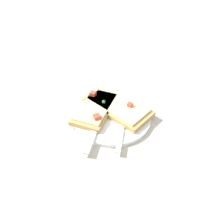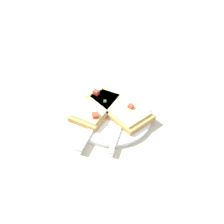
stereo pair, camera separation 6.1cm
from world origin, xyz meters
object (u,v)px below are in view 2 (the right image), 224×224
plate (112,116)px  fork (123,120)px  pizza_slice_main (119,107)px  knife (93,126)px  pizza_slice_corner (97,107)px

plate → fork: bearing=18.2°
fork → pizza_slice_main: (-0.05, 0.02, 0.01)m
knife → fork: bearing=-53.8°
plate → knife: 0.07m
fork → pizza_slice_main: size_ratio=0.85×
plate → pizza_slice_corner: size_ratio=1.19×
fork → pizza_slice_main: 0.05m
knife → pizza_slice_corner: bearing=14.5°
pizza_slice_main → pizza_slice_corner: pizza_slice_corner is taller
knife → pizza_slice_main: size_ratio=0.87×
fork → knife: size_ratio=0.97×
knife → pizza_slice_main: pizza_slice_main is taller
pizza_slice_main → pizza_slice_corner: size_ratio=1.12×
plate → pizza_slice_corner: bearing=-151.8°
plate → fork: size_ratio=1.26×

